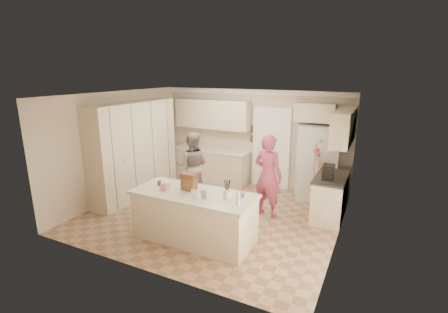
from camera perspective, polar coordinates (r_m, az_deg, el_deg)
The scene contains 41 objects.
floor at distance 7.26m, azimuth -1.96°, elevation -10.21°, with size 5.20×4.60×0.02m, color #A3785B.
ceiling at distance 6.59m, azimuth -2.17°, elevation 10.89°, with size 5.20×4.60×0.02m, color white.
wall_back at distance 8.86m, azimuth 5.06°, elevation 3.30°, with size 5.20×0.02×2.60m, color beige.
wall_front at distance 5.00m, azimuth -14.80°, elevation -6.32°, with size 5.20×0.02×2.60m, color beige.
wall_left at distance 8.34m, azimuth -18.06°, elevation 1.89°, with size 0.02×4.60×2.60m, color beige.
wall_right at distance 6.07m, azimuth 20.22°, elevation -2.99°, with size 0.02×4.60×2.60m, color beige.
crown_back at distance 8.65m, azimuth 5.12°, elevation 11.25°, with size 5.20×0.08×0.12m, color white.
pantry_bank at distance 8.30m, azimuth -15.50°, elevation 1.14°, with size 0.60×2.60×2.35m, color beige.
back_base_cab at distance 9.26m, azimuth -2.41°, elevation -1.62°, with size 2.20×0.60×0.88m, color beige.
back_countertop at distance 9.14m, azimuth -2.47°, elevation 1.13°, with size 2.24×0.63×0.04m, color beige.
back_upper_cab at distance 9.07m, azimuth -2.12°, elevation 7.46°, with size 2.20×0.35×0.80m, color beige.
doorway_opening at distance 8.70m, azimuth 8.32°, elevation 1.31°, with size 0.90×0.06×2.10m, color black.
doorway_casing at distance 8.67m, azimuth 8.25°, elevation 1.26°, with size 1.02×0.03×2.22m, color white.
wall_frame_upper at distance 8.77m, azimuth 5.12°, elevation 4.84°, with size 0.15×0.02×0.20m, color brown.
wall_frame_lower at distance 8.82m, azimuth 5.08°, elevation 3.11°, with size 0.15×0.02×0.20m, color brown.
refrigerator at distance 8.20m, azimuth 15.83°, elevation -1.03°, with size 0.90×0.70×1.80m, color white.
fridge_seam at distance 7.86m, azimuth 15.33°, elevation -1.67°, with size 0.01×0.02×1.78m, color gray.
fridge_dispenser at distance 7.83m, azimuth 13.87°, elevation 0.26°, with size 0.22×0.03×0.35m, color black.
fridge_handle_l at distance 7.82m, azimuth 15.03°, elevation -0.60°, with size 0.02×0.02×0.85m, color silver.
fridge_handle_r at distance 7.80m, azimuth 15.74°, elevation -0.68°, with size 0.02×0.02×0.85m, color silver.
over_fridge_cab at distance 8.10m, azimuth 15.71°, elevation 7.47°, with size 0.95×0.35×0.45m, color beige.
right_base_cab at distance 7.32m, azimuth 18.12°, elevation -6.93°, with size 0.60×1.20×0.88m, color beige.
right_countertop at distance 7.17m, azimuth 18.33°, elevation -3.50°, with size 0.63×1.24×0.04m, color #2D2B28.
right_upper_cab at distance 7.11m, azimuth 20.33°, elevation 4.91°, with size 0.35×1.50×0.70m, color beige.
coffee_maker at distance 6.94m, azimuth 17.88°, elevation -2.60°, with size 0.22×0.28×0.30m, color black.
island_base at distance 6.12m, azimuth -5.28°, elevation -10.62°, with size 2.20×0.90×0.88m, color beige.
island_top at distance 5.94m, azimuth -5.39°, elevation -6.60°, with size 2.28×0.96×0.05m, color beige.
utensil_crock at distance 5.65m, azimuth 0.52°, elevation -6.59°, with size 0.13×0.13×0.15m, color white.
tissue_box at distance 6.12m, azimuth -10.31°, elevation -5.17°, with size 0.13×0.13×0.14m, color pink.
tissue_plume at distance 6.08m, azimuth -10.36°, elevation -4.19°, with size 0.08×0.08×0.08m, color white.
dollhouse_body at distance 6.04m, azimuth -6.14°, elevation -4.86°, with size 0.26×0.18×0.22m, color brown.
dollhouse_roof at distance 5.99m, azimuth -6.18°, elevation -3.42°, with size 0.28×0.20×0.10m, color #592D1E.
jam_jar at distance 6.38m, azimuth -11.32°, elevation -4.60°, with size 0.07×0.07×0.09m, color #59263F.
greeting_card_a at distance 5.67m, azimuth -5.17°, elevation -6.53°, with size 0.12×0.01×0.16m, color white.
greeting_card_b at distance 5.63m, azimuth -3.60°, elevation -6.62°, with size 0.12×0.01×0.16m, color silver.
water_bottle at distance 5.34m, azimuth 2.50°, elevation -7.36°, with size 0.07×0.07×0.24m, color silver.
shaker_salt at distance 5.74m, azimuth 2.81°, elevation -6.58°, with size 0.05×0.05×0.09m, color #4A5BAD.
shaker_pepper at distance 5.71m, azimuth 3.46°, elevation -6.69°, with size 0.05×0.05×0.09m, color #4A5BAD.
teen_boy at distance 7.88m, azimuth -5.58°, elevation -1.67°, with size 0.81×0.63×1.67m, color gray.
teen_girl at distance 6.98m, azimuth 7.73°, elevation -3.36°, with size 0.66×0.43×1.80m, color #C34775.
fridge_magnets at distance 7.86m, azimuth 15.32°, elevation -1.68°, with size 0.76×0.02×1.44m, color tan, non-canonical shape.
Camera 1 is at (3.14, -5.78, 3.06)m, focal length 26.00 mm.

